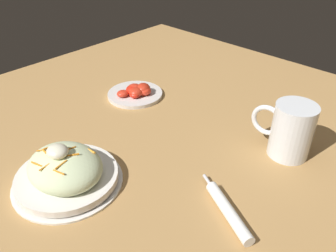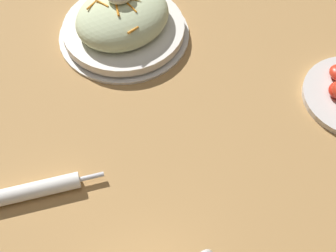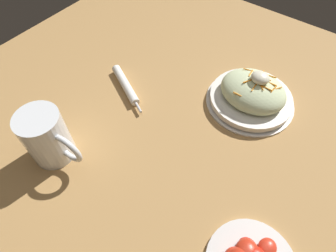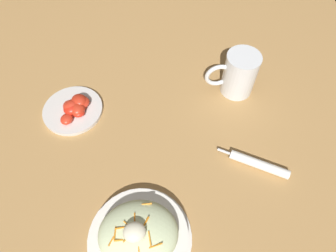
{
  "view_description": "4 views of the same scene",
  "coord_description": "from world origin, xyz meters",
  "px_view_note": "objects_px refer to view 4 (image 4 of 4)",
  "views": [
    {
      "loc": [
        -0.49,
        0.51,
        0.52
      ],
      "look_at": [
        -0.03,
        0.03,
        0.08
      ],
      "focal_mm": 36.75,
      "sensor_mm": 36.0,
      "label": 1
    },
    {
      "loc": [
        -0.32,
        -0.28,
        0.63
      ],
      "look_at": [
        -0.05,
        0.02,
        0.06
      ],
      "focal_mm": 51.85,
      "sensor_mm": 36.0,
      "label": 2
    },
    {
      "loc": [
        0.19,
        -0.29,
        0.58
      ],
      "look_at": [
        -0.05,
        0.02,
        0.06
      ],
      "focal_mm": 30.15,
      "sensor_mm": 36.0,
      "label": 3
    },
    {
      "loc": [
        0.0,
        0.42,
        0.72
      ],
      "look_at": [
        -0.02,
        -0.0,
        0.07
      ],
      "focal_mm": 32.06,
      "sensor_mm": 36.0,
      "label": 4
    }
  ],
  "objects_px": {
    "salad_plate": "(140,235)",
    "tomato_plate": "(75,108)",
    "napkin_roll": "(259,164)",
    "beer_mug": "(239,76)"
  },
  "relations": [
    {
      "from": "beer_mug",
      "to": "napkin_roll",
      "type": "bearing_deg",
      "value": 92.76
    },
    {
      "from": "napkin_roll",
      "to": "salad_plate",
      "type": "bearing_deg",
      "value": 27.92
    },
    {
      "from": "napkin_roll",
      "to": "tomato_plate",
      "type": "xyz_separation_m",
      "value": [
        0.5,
        -0.21,
        0.0
      ]
    },
    {
      "from": "beer_mug",
      "to": "napkin_roll",
      "type": "height_order",
      "value": "beer_mug"
    },
    {
      "from": "salad_plate",
      "to": "napkin_roll",
      "type": "relative_size",
      "value": 1.35
    },
    {
      "from": "napkin_roll",
      "to": "tomato_plate",
      "type": "height_order",
      "value": "tomato_plate"
    },
    {
      "from": "beer_mug",
      "to": "napkin_roll",
      "type": "relative_size",
      "value": 0.87
    },
    {
      "from": "salad_plate",
      "to": "tomato_plate",
      "type": "height_order",
      "value": "salad_plate"
    },
    {
      "from": "salad_plate",
      "to": "napkin_roll",
      "type": "height_order",
      "value": "salad_plate"
    },
    {
      "from": "salad_plate",
      "to": "tomato_plate",
      "type": "bearing_deg",
      "value": -63.24
    }
  ]
}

